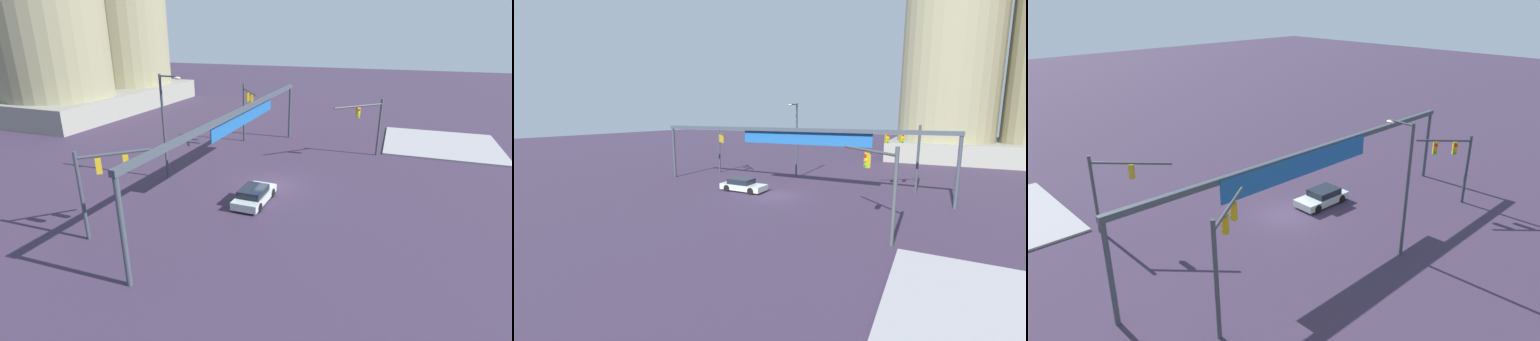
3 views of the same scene
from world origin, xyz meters
The scene contains 7 objects.
ground_plane centered at (0.00, 0.00, 0.00)m, with size 209.13×209.13×0.00m, color #35293F.
traffic_signal_near_corner centered at (10.44, 6.42, 4.32)m, with size 4.05×3.00×6.38m.
traffic_signal_opposite_side centered at (10.21, -6.31, 3.78)m, with size 3.99×4.08×5.61m.
traffic_signal_cross_street centered at (-11.03, 7.14, 3.76)m, with size 3.05×3.09×5.48m.
streetlamp_curved_arm centered at (-1.54, 8.66, 4.90)m, with size 0.38×2.01×8.59m.
overhead_sign_gantry centered at (0.39, 2.81, 5.27)m, with size 29.43×0.43×6.06m.
sedan_car_approaching centered at (-3.51, 0.36, 0.57)m, with size 4.41×2.07×1.21m.
Camera 3 is at (21.65, 22.35, 15.67)m, focal length 32.67 mm.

